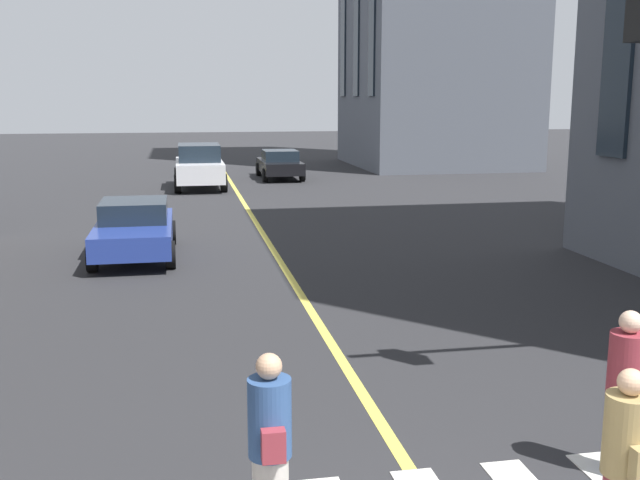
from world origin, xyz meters
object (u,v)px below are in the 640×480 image
Objects in this scene: pedestrian_companion at (270,450)px; pedestrian_far at (625,467)px; car_blue_parked_b at (135,228)px; pedestrian_near at (625,394)px; car_white_near at (199,166)px; car_black_parked_a at (280,164)px.

pedestrian_far is (-0.83, -2.85, -0.02)m from pedestrian_companion.
pedestrian_near reaches higher than car_blue_parked_b.
pedestrian_companion is at bearing 73.82° from pedestrian_far.
pedestrian_near is (-12.04, -5.54, 0.19)m from car_blue_parked_b.
pedestrian_companion is 2.97m from pedestrian_far.
car_blue_parked_b is 2.52× the size of pedestrian_companion.
pedestrian_near is at bearing -32.49° from pedestrian_far.
car_white_near is 26.07m from pedestrian_near.
pedestrian_near is 3.74m from pedestrian_companion.
car_blue_parked_b is at bearing 160.94° from car_black_parked_a.
car_black_parked_a is at bearing -2.20° from pedestrian_far.
car_black_parked_a is 2.56× the size of pedestrian_far.
pedestrian_companion is at bearing 97.98° from pedestrian_near.
car_black_parked_a is 2.52× the size of pedestrian_companion.
car_black_parked_a is 17.89m from car_blue_parked_b.
pedestrian_far reaches higher than car_blue_parked_b.
car_blue_parked_b is at bearing 24.70° from pedestrian_near.
pedestrian_companion is at bearing 172.25° from car_black_parked_a.
car_blue_parked_b is at bearing 8.29° from pedestrian_companion.
car_blue_parked_b is at bearing 171.89° from car_white_near.
pedestrian_companion is at bearing -171.71° from car_blue_parked_b.
car_black_parked_a is 4.99m from car_white_near.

